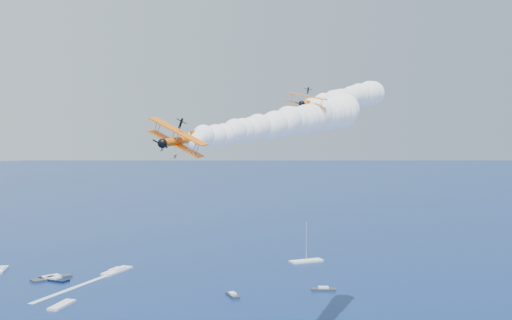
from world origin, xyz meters
TOP-DOWN VIEW (x-y plane):
  - biplane_lead at (21.74, 36.03)m, footprint 9.86×10.37m
  - biplane_trail at (-12.60, 11.28)m, footprint 10.05×10.65m
  - smoke_trail_lead at (46.33, 55.88)m, footprint 66.28×65.00m
  - smoke_trail_trail at (13.48, 29.12)m, footprint 66.17×62.29m
  - spectator_boats at (3.39, 123.66)m, footprint 224.54×187.94m

SIDE VIEW (x-z plane):
  - spectator_boats at x=3.39m, z-range 0.00..0.70m
  - biplane_trail at x=-12.60m, z-range 47.85..55.27m
  - smoke_trail_trail at x=13.48m, z-range 48.33..59.63m
  - biplane_lead at x=21.74m, z-range 54.25..60.37m
  - smoke_trail_lead at x=46.33m, z-range 54.09..65.38m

